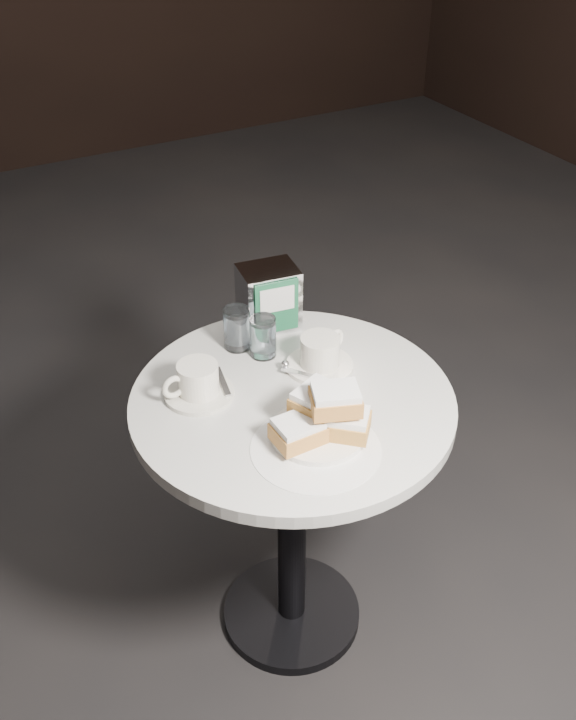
{
  "coord_description": "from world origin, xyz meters",
  "views": [
    {
      "loc": [
        -0.65,
        -1.19,
        1.8
      ],
      "look_at": [
        0.0,
        0.02,
        0.83
      ],
      "focal_mm": 40.0,
      "sensor_mm": 36.0,
      "label": 1
    }
  ],
  "objects_px": {
    "cafe_table": "(292,465)",
    "napkin_dispenser": "(269,298)",
    "coffee_cup_left": "(198,383)",
    "water_glass_right": "(263,337)",
    "beignet_plate": "(322,419)",
    "water_glass_left": "(237,329)",
    "coffee_cup_right": "(320,355)"
  },
  "relations": [
    {
      "from": "cafe_table",
      "to": "napkin_dispenser",
      "type": "distance_m",
      "value": 0.4
    },
    {
      "from": "coffee_cup_left",
      "to": "water_glass_right",
      "type": "bearing_deg",
      "value": 16.07
    },
    {
      "from": "coffee_cup_left",
      "to": "water_glass_right",
      "type": "distance_m",
      "value": 0.2
    },
    {
      "from": "cafe_table",
      "to": "napkin_dispenser",
      "type": "xyz_separation_m",
      "value": [
        0.09,
        0.28,
        0.28
      ]
    },
    {
      "from": "beignet_plate",
      "to": "napkin_dispenser",
      "type": "bearing_deg",
      "value": 76.98
    },
    {
      "from": "water_glass_left",
      "to": "water_glass_right",
      "type": "xyz_separation_m",
      "value": [
        0.04,
        -0.06,
        -0.0
      ]
    },
    {
      "from": "beignet_plate",
      "to": "coffee_cup_right",
      "type": "bearing_deg",
      "value": 60.54
    },
    {
      "from": "beignet_plate",
      "to": "water_glass_right",
      "type": "bearing_deg",
      "value": 84.94
    },
    {
      "from": "water_glass_right",
      "to": "cafe_table",
      "type": "bearing_deg",
      "value": -95.87
    },
    {
      "from": "beignet_plate",
      "to": "cafe_table",
      "type": "bearing_deg",
      "value": 85.93
    },
    {
      "from": "napkin_dispenser",
      "to": "coffee_cup_right",
      "type": "bearing_deg",
      "value": -76.66
    },
    {
      "from": "cafe_table",
      "to": "water_glass_left",
      "type": "bearing_deg",
      "value": 95.07
    },
    {
      "from": "napkin_dispenser",
      "to": "water_glass_left",
      "type": "bearing_deg",
      "value": -149.18
    },
    {
      "from": "cafe_table",
      "to": "water_glass_right",
      "type": "xyz_separation_m",
      "value": [
        0.02,
        0.17,
        0.25
      ]
    },
    {
      "from": "coffee_cup_right",
      "to": "coffee_cup_left",
      "type": "bearing_deg",
      "value": 150.63
    },
    {
      "from": "water_glass_left",
      "to": "napkin_dispenser",
      "type": "relative_size",
      "value": 0.65
    },
    {
      "from": "cafe_table",
      "to": "beignet_plate",
      "type": "relative_size",
      "value": 3.12
    },
    {
      "from": "coffee_cup_left",
      "to": "napkin_dispenser",
      "type": "relative_size",
      "value": 1.06
    },
    {
      "from": "coffee_cup_right",
      "to": "beignet_plate",
      "type": "bearing_deg",
      "value": -141.8
    },
    {
      "from": "beignet_plate",
      "to": "coffee_cup_left",
      "type": "bearing_deg",
      "value": 124.14
    },
    {
      "from": "water_glass_right",
      "to": "napkin_dispenser",
      "type": "height_order",
      "value": "napkin_dispenser"
    },
    {
      "from": "cafe_table",
      "to": "coffee_cup_right",
      "type": "xyz_separation_m",
      "value": [
        0.11,
        0.07,
        0.23
      ]
    },
    {
      "from": "cafe_table",
      "to": "beignet_plate",
      "type": "bearing_deg",
      "value": -94.07
    },
    {
      "from": "coffee_cup_right",
      "to": "water_glass_left",
      "type": "relative_size",
      "value": 1.96
    },
    {
      "from": "beignet_plate",
      "to": "coffee_cup_right",
      "type": "relative_size",
      "value": 1.21
    },
    {
      "from": "water_glass_right",
      "to": "napkin_dispenser",
      "type": "xyz_separation_m",
      "value": [
        0.07,
        0.1,
        0.03
      ]
    },
    {
      "from": "cafe_table",
      "to": "coffee_cup_right",
      "type": "distance_m",
      "value": 0.26
    },
    {
      "from": "coffee_cup_left",
      "to": "beignet_plate",
      "type": "bearing_deg",
      "value": -59.87
    },
    {
      "from": "water_glass_left",
      "to": "napkin_dispenser",
      "type": "height_order",
      "value": "napkin_dispenser"
    },
    {
      "from": "coffee_cup_left",
      "to": "water_glass_left",
      "type": "xyz_separation_m",
      "value": [
        0.15,
        0.13,
        0.02
      ]
    },
    {
      "from": "coffee_cup_left",
      "to": "napkin_dispenser",
      "type": "bearing_deg",
      "value": 29.62
    },
    {
      "from": "cafe_table",
      "to": "beignet_plate",
      "type": "height_order",
      "value": "beignet_plate"
    }
  ]
}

